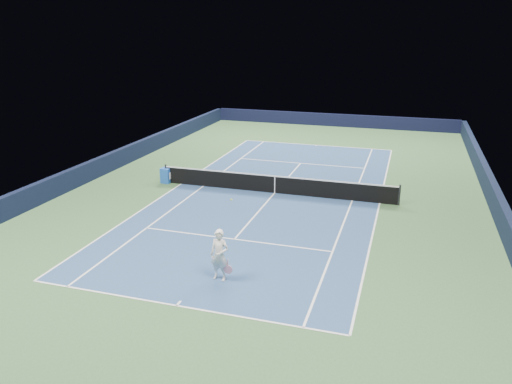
% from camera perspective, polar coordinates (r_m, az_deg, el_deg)
% --- Properties ---
extents(ground, '(40.00, 40.00, 0.00)m').
position_cam_1_polar(ground, '(26.67, 2.15, -0.12)').
color(ground, '#345930').
rests_on(ground, ground).
extents(wall_far, '(22.00, 0.35, 1.10)m').
position_cam_1_polar(wall_far, '(45.43, 8.82, 8.14)').
color(wall_far, black).
rests_on(wall_far, ground).
extents(wall_right, '(0.35, 40.00, 1.10)m').
position_cam_1_polar(wall_right, '(26.03, 25.82, -1.21)').
color(wall_right, '#101932').
rests_on(wall_right, ground).
extents(wall_left, '(0.35, 40.00, 1.10)m').
position_cam_1_polar(wall_left, '(31.01, -17.54, 2.73)').
color(wall_left, black).
rests_on(wall_left, ground).
extents(court_surface, '(10.97, 23.77, 0.01)m').
position_cam_1_polar(court_surface, '(26.67, 2.15, -0.12)').
color(court_surface, navy).
rests_on(court_surface, ground).
extents(baseline_far, '(10.97, 0.08, 0.00)m').
position_cam_1_polar(baseline_far, '(37.86, 6.91, 5.35)').
color(baseline_far, white).
rests_on(baseline_far, ground).
extents(baseline_near, '(10.97, 0.08, 0.00)m').
position_cam_1_polar(baseline_near, '(16.49, -9.07, -12.70)').
color(baseline_near, white).
rests_on(baseline_near, ground).
extents(sideline_doubles_right, '(0.08, 23.77, 0.00)m').
position_cam_1_polar(sideline_doubles_right, '(25.87, 13.95, -1.25)').
color(sideline_doubles_right, white).
rests_on(sideline_doubles_right, ground).
extents(sideline_doubles_left, '(0.08, 23.77, 0.00)m').
position_cam_1_polar(sideline_doubles_left, '(28.52, -8.55, 0.94)').
color(sideline_doubles_left, white).
rests_on(sideline_doubles_left, ground).
extents(sideline_singles_right, '(0.08, 23.77, 0.00)m').
position_cam_1_polar(sideline_singles_right, '(25.97, 10.94, -0.96)').
color(sideline_singles_right, white).
rests_on(sideline_singles_right, ground).
extents(sideline_singles_left, '(0.08, 23.77, 0.00)m').
position_cam_1_polar(sideline_singles_left, '(27.97, -6.01, 0.69)').
color(sideline_singles_left, white).
rests_on(sideline_singles_left, ground).
extents(service_line_far, '(8.23, 0.08, 0.00)m').
position_cam_1_polar(service_line_far, '(32.63, 5.11, 3.30)').
color(service_line_far, white).
rests_on(service_line_far, ground).
extents(service_line_near, '(8.23, 0.08, 0.00)m').
position_cam_1_polar(service_line_near, '(20.96, -2.48, -5.40)').
color(service_line_near, white).
rests_on(service_line_near, ground).
extents(center_service_line, '(0.08, 12.80, 0.00)m').
position_cam_1_polar(center_service_line, '(26.67, 2.15, -0.10)').
color(center_service_line, white).
rests_on(center_service_line, ground).
extents(center_mark_far, '(0.08, 0.30, 0.00)m').
position_cam_1_polar(center_mark_far, '(37.72, 6.86, 5.30)').
color(center_mark_far, white).
rests_on(center_mark_far, ground).
extents(center_mark_near, '(0.08, 0.30, 0.00)m').
position_cam_1_polar(center_mark_near, '(16.60, -8.84, -12.45)').
color(center_mark_near, white).
rests_on(center_mark_near, ground).
extents(tennis_net, '(12.90, 0.10, 1.07)m').
position_cam_1_polar(tennis_net, '(26.52, 2.16, 0.91)').
color(tennis_net, black).
rests_on(tennis_net, ground).
extents(sponsor_cube, '(0.59, 0.50, 0.86)m').
position_cam_1_polar(sponsor_cube, '(28.78, -10.24, 1.88)').
color(sponsor_cube, blue).
rests_on(sponsor_cube, ground).
extents(tennis_player, '(0.85, 1.29, 2.68)m').
position_cam_1_polar(tennis_player, '(17.45, -4.18, -7.21)').
color(tennis_player, white).
rests_on(tennis_player, ground).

